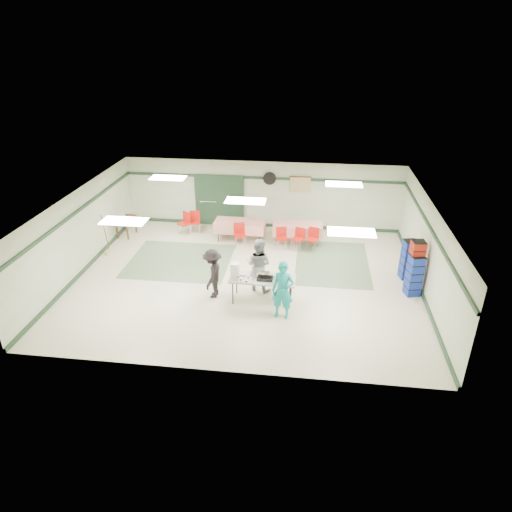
# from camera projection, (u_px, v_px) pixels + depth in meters

# --- Properties ---
(floor) EXTENTS (11.00, 11.00, 0.00)m
(floor) POSITION_uv_depth(u_px,v_px,m) (246.00, 279.00, 14.83)
(floor) COLOR beige
(floor) RESTS_ON ground
(ceiling) EXTENTS (11.00, 11.00, 0.00)m
(ceiling) POSITION_uv_depth(u_px,v_px,m) (246.00, 200.00, 13.63)
(ceiling) COLOR silver
(ceiling) RESTS_ON wall_back
(wall_back) EXTENTS (11.00, 0.00, 11.00)m
(wall_back) POSITION_uv_depth(u_px,v_px,m) (262.00, 195.00, 18.23)
(wall_back) COLOR beige
(wall_back) RESTS_ON floor
(wall_front) EXTENTS (11.00, 0.00, 11.00)m
(wall_front) POSITION_uv_depth(u_px,v_px,m) (217.00, 324.00, 10.23)
(wall_front) COLOR beige
(wall_front) RESTS_ON floor
(wall_left) EXTENTS (0.00, 9.00, 9.00)m
(wall_left) POSITION_uv_depth(u_px,v_px,m) (79.00, 232.00, 14.84)
(wall_left) COLOR beige
(wall_left) RESTS_ON floor
(wall_right) EXTENTS (0.00, 9.00, 9.00)m
(wall_right) POSITION_uv_depth(u_px,v_px,m) (428.00, 251.00, 13.62)
(wall_right) COLOR beige
(wall_right) RESTS_ON floor
(trim_back) EXTENTS (11.00, 0.06, 0.10)m
(trim_back) POSITION_uv_depth(u_px,v_px,m) (262.00, 178.00, 17.89)
(trim_back) COLOR #203B26
(trim_back) RESTS_ON wall_back
(baseboard_back) EXTENTS (11.00, 0.06, 0.12)m
(baseboard_back) POSITION_uv_depth(u_px,v_px,m) (262.00, 225.00, 18.78)
(baseboard_back) COLOR #203B26
(baseboard_back) RESTS_ON floor
(trim_left) EXTENTS (0.06, 9.00, 0.10)m
(trim_left) POSITION_uv_depth(u_px,v_px,m) (76.00, 212.00, 14.52)
(trim_left) COLOR #203B26
(trim_left) RESTS_ON wall_back
(baseboard_left) EXTENTS (0.06, 9.00, 0.12)m
(baseboard_left) POSITION_uv_depth(u_px,v_px,m) (86.00, 268.00, 15.41)
(baseboard_left) COLOR #203B26
(baseboard_left) RESTS_ON floor
(trim_right) EXTENTS (0.06, 9.00, 0.10)m
(trim_right) POSITION_uv_depth(u_px,v_px,m) (431.00, 229.00, 13.31)
(trim_right) COLOR #203B26
(trim_right) RESTS_ON wall_back
(baseboard_right) EXTENTS (0.06, 9.00, 0.12)m
(baseboard_right) POSITION_uv_depth(u_px,v_px,m) (420.00, 288.00, 14.20)
(baseboard_right) COLOR #203B26
(baseboard_right) RESTS_ON floor
(green_patch_a) EXTENTS (3.50, 3.00, 0.01)m
(green_patch_a) POSITION_uv_depth(u_px,v_px,m) (180.00, 261.00, 15.99)
(green_patch_a) COLOR slate
(green_patch_a) RESTS_ON floor
(green_patch_b) EXTENTS (2.50, 3.50, 0.01)m
(green_patch_b) POSITION_uv_depth(u_px,v_px,m) (332.00, 263.00, 15.85)
(green_patch_b) COLOR slate
(green_patch_b) RESTS_ON floor
(double_door_left) EXTENTS (0.90, 0.06, 2.10)m
(double_door_left) POSITION_uv_depth(u_px,v_px,m) (208.00, 200.00, 18.55)
(double_door_left) COLOR gray
(double_door_left) RESTS_ON floor
(double_door_right) EXTENTS (0.90, 0.06, 2.10)m
(double_door_right) POSITION_uv_depth(u_px,v_px,m) (231.00, 201.00, 18.45)
(double_door_right) COLOR gray
(double_door_right) RESTS_ON floor
(door_frame) EXTENTS (2.00, 0.03, 2.15)m
(door_frame) POSITION_uv_depth(u_px,v_px,m) (219.00, 201.00, 18.48)
(door_frame) COLOR #203B26
(door_frame) RESTS_ON floor
(wall_fan) EXTENTS (0.50, 0.10, 0.50)m
(wall_fan) POSITION_uv_depth(u_px,v_px,m) (270.00, 178.00, 17.83)
(wall_fan) COLOR black
(wall_fan) RESTS_ON wall_back
(scroll_banner) EXTENTS (0.80, 0.02, 0.60)m
(scroll_banner) POSITION_uv_depth(u_px,v_px,m) (300.00, 185.00, 17.79)
(scroll_banner) COLOR tan
(scroll_banner) RESTS_ON wall_back
(serving_table) EXTENTS (1.94, 0.82, 0.76)m
(serving_table) POSITION_uv_depth(u_px,v_px,m) (262.00, 279.00, 13.34)
(serving_table) COLOR #B1B2AC
(serving_table) RESTS_ON floor
(sheet_tray_right) EXTENTS (0.61, 0.47, 0.02)m
(sheet_tray_right) POSITION_uv_depth(u_px,v_px,m) (279.00, 280.00, 13.17)
(sheet_tray_right) COLOR silver
(sheet_tray_right) RESTS_ON serving_table
(sheet_tray_mid) EXTENTS (0.55, 0.42, 0.02)m
(sheet_tray_mid) POSITION_uv_depth(u_px,v_px,m) (260.00, 275.00, 13.48)
(sheet_tray_mid) COLOR silver
(sheet_tray_mid) RESTS_ON serving_table
(sheet_tray_left) EXTENTS (0.56, 0.43, 0.02)m
(sheet_tray_left) POSITION_uv_depth(u_px,v_px,m) (244.00, 280.00, 13.22)
(sheet_tray_left) COLOR silver
(sheet_tray_left) RESTS_ON serving_table
(baking_pan) EXTENTS (0.47, 0.30, 0.08)m
(baking_pan) POSITION_uv_depth(u_px,v_px,m) (265.00, 278.00, 13.23)
(baking_pan) COLOR black
(baking_pan) RESTS_ON serving_table
(foam_box_stack) EXTENTS (0.24, 0.22, 0.43)m
(foam_box_stack) POSITION_uv_depth(u_px,v_px,m) (235.00, 270.00, 13.32)
(foam_box_stack) COLOR white
(foam_box_stack) RESTS_ON serving_table
(volunteer_teal) EXTENTS (0.68, 0.51, 1.70)m
(volunteer_teal) POSITION_uv_depth(u_px,v_px,m) (283.00, 290.00, 12.52)
(volunteer_teal) COLOR teal
(volunteer_teal) RESTS_ON floor
(volunteer_grey) EXTENTS (1.00, 0.89, 1.70)m
(volunteer_grey) POSITION_uv_depth(u_px,v_px,m) (259.00, 265.00, 13.88)
(volunteer_grey) COLOR gray
(volunteer_grey) RESTS_ON floor
(volunteer_dark) EXTENTS (0.63, 1.03, 1.54)m
(volunteer_dark) POSITION_uv_depth(u_px,v_px,m) (213.00, 274.00, 13.55)
(volunteer_dark) COLOR black
(volunteer_dark) RESTS_ON floor
(dining_table_a) EXTENTS (1.85, 0.86, 0.77)m
(dining_table_a) POSITION_uv_depth(u_px,v_px,m) (298.00, 228.00, 17.13)
(dining_table_a) COLOR red
(dining_table_a) RESTS_ON floor
(dining_table_b) EXTENTS (1.91, 0.87, 0.77)m
(dining_table_b) POSITION_uv_depth(u_px,v_px,m) (240.00, 226.00, 17.37)
(dining_table_b) COLOR red
(dining_table_b) RESTS_ON floor
(chair_a) EXTENTS (0.50, 0.50, 0.82)m
(chair_a) POSITION_uv_depth(u_px,v_px,m) (299.00, 236.00, 16.64)
(chair_a) COLOR red
(chair_a) RESTS_ON floor
(chair_b) EXTENTS (0.44, 0.44, 0.81)m
(chair_b) POSITION_uv_depth(u_px,v_px,m) (281.00, 236.00, 16.72)
(chair_b) COLOR red
(chair_b) RESTS_ON floor
(chair_c) EXTENTS (0.50, 0.50, 0.85)m
(chair_c) POSITION_uv_depth(u_px,v_px,m) (313.00, 237.00, 16.58)
(chair_c) COLOR red
(chair_c) RESTS_ON floor
(chair_d) EXTENTS (0.51, 0.51, 0.89)m
(chair_d) POSITION_uv_depth(u_px,v_px,m) (240.00, 232.00, 16.87)
(chair_d) COLOR red
(chair_d) RESTS_ON floor
(chair_loose_a) EXTENTS (0.48, 0.48, 0.87)m
(chair_loose_a) POSITION_uv_depth(u_px,v_px,m) (195.00, 220.00, 18.03)
(chair_loose_a) COLOR red
(chair_loose_a) RESTS_ON floor
(chair_loose_b) EXTENTS (0.57, 0.57, 0.89)m
(chair_loose_b) POSITION_uv_depth(u_px,v_px,m) (185.00, 221.00, 17.87)
(chair_loose_b) COLOR red
(chair_loose_b) RESTS_ON floor
(crate_stack_blue_a) EXTENTS (0.48, 0.48, 1.32)m
(crate_stack_blue_a) POSITION_uv_depth(u_px,v_px,m) (408.00, 260.00, 14.61)
(crate_stack_blue_a) COLOR navy
(crate_stack_blue_a) RESTS_ON floor
(crate_stack_red) EXTENTS (0.43, 0.43, 1.74)m
(crate_stack_red) POSITION_uv_depth(u_px,v_px,m) (415.00, 268.00, 13.68)
(crate_stack_red) COLOR maroon
(crate_stack_red) RESTS_ON floor
(crate_stack_blue_b) EXTENTS (0.49, 0.49, 1.32)m
(crate_stack_blue_b) POSITION_uv_depth(u_px,v_px,m) (414.00, 275.00, 13.68)
(crate_stack_blue_b) COLOR navy
(crate_stack_blue_b) RESTS_ON floor
(printer_table) EXTENTS (0.63, 0.89, 0.74)m
(printer_table) POSITION_uv_depth(u_px,v_px,m) (126.00, 220.00, 17.68)
(printer_table) COLOR brown
(printer_table) RESTS_ON floor
(office_printer) EXTENTS (0.44, 0.38, 0.35)m
(office_printer) POSITION_uv_depth(u_px,v_px,m) (118.00, 220.00, 16.99)
(office_printer) COLOR beige
(office_printer) RESTS_ON printer_table
(broom) EXTENTS (0.08, 0.24, 1.50)m
(broom) POSITION_uv_depth(u_px,v_px,m) (105.00, 234.00, 16.17)
(broom) COLOR brown
(broom) RESTS_ON floor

